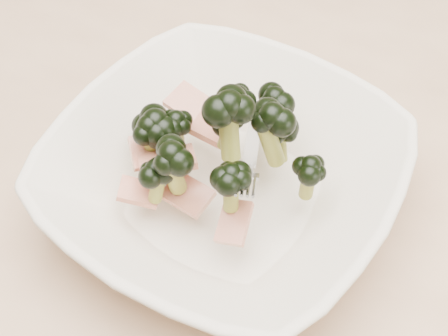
% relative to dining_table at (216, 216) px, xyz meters
% --- Properties ---
extents(dining_table, '(1.20, 0.80, 0.75)m').
position_rel_dining_table_xyz_m(dining_table, '(0.00, 0.00, 0.00)').
color(dining_table, tan).
rests_on(dining_table, ground).
extents(broccoli_dish, '(0.35, 0.35, 0.15)m').
position_rel_dining_table_xyz_m(broccoli_dish, '(0.03, -0.04, 0.14)').
color(broccoli_dish, beige).
rests_on(broccoli_dish, dining_table).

